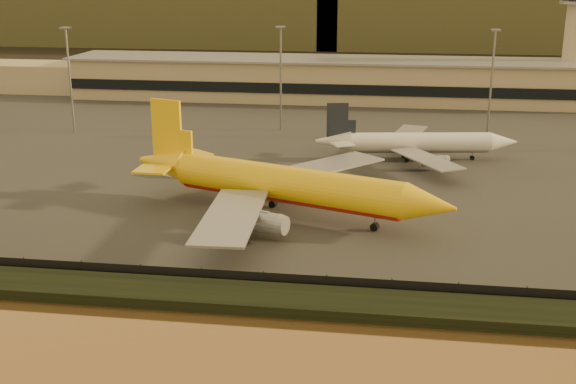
{
  "coord_description": "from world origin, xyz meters",
  "views": [
    {
      "loc": [
        16.9,
        -95.01,
        38.83
      ],
      "look_at": [
        1.55,
        12.0,
        5.26
      ],
      "focal_mm": 45.0,
      "sensor_mm": 36.0,
      "label": 1
    }
  ],
  "objects": [
    {
      "name": "ground",
      "position": [
        0.0,
        0.0,
        0.0
      ],
      "size": [
        900.0,
        900.0,
        0.0
      ],
      "primitive_type": "plane",
      "color": "black",
      "rests_on": "ground"
    },
    {
      "name": "embankment",
      "position": [
        0.0,
        -17.0,
        0.7
      ],
      "size": [
        320.0,
        7.0,
        1.4
      ],
      "primitive_type": "cube",
      "color": "black",
      "rests_on": "ground"
    },
    {
      "name": "tarmac",
      "position": [
        0.0,
        95.0,
        0.1
      ],
      "size": [
        320.0,
        220.0,
        0.2
      ],
      "primitive_type": "cube",
      "color": "#2D2D2D",
      "rests_on": "ground"
    },
    {
      "name": "perimeter_fence",
      "position": [
        0.0,
        -13.0,
        1.3
      ],
      "size": [
        300.0,
        0.05,
        2.2
      ],
      "primitive_type": "cube",
      "color": "black",
      "rests_on": "tarmac"
    },
    {
      "name": "terminal_building",
      "position": [
        -14.52,
        125.55,
        6.25
      ],
      "size": [
        202.0,
        25.0,
        12.6
      ],
      "color": "tan",
      "rests_on": "tarmac"
    },
    {
      "name": "control_tower",
      "position": [
        70.0,
        131.0,
        21.66
      ],
      "size": [
        11.2,
        11.2,
        35.5
      ],
      "color": "tan",
      "rests_on": "tarmac"
    },
    {
      "name": "apron_light_masts",
      "position": [
        15.0,
        75.0,
        15.7
      ],
      "size": [
        152.2,
        12.2,
        25.4
      ],
      "color": "slate",
      "rests_on": "tarmac"
    },
    {
      "name": "dhl_cargo_jet",
      "position": [
        0.03,
        15.63,
        5.34
      ],
      "size": [
        55.98,
        53.2,
        17.22
      ],
      "rotation": [
        0.0,
        0.0,
        -0.34
      ],
      "color": "yellow",
      "rests_on": "tarmac"
    },
    {
      "name": "white_narrowbody_jet",
      "position": [
        22.67,
        54.58,
        3.84
      ],
      "size": [
        42.37,
        40.93,
        12.19
      ],
      "rotation": [
        0.0,
        0.0,
        0.15
      ],
      "color": "silver",
      "rests_on": "tarmac"
    },
    {
      "name": "gse_vehicle_yellow",
      "position": [
        14.81,
        28.37,
        1.09
      ],
      "size": [
        4.19,
        2.4,
        1.78
      ],
      "primitive_type": "cube",
      "rotation": [
        0.0,
        0.0,
        0.17
      ],
      "color": "yellow",
      "rests_on": "tarmac"
    },
    {
      "name": "gse_vehicle_white",
      "position": [
        -24.07,
        35.41,
        1.12
      ],
      "size": [
        4.48,
        3.16,
        1.84
      ],
      "primitive_type": "cube",
      "rotation": [
        0.0,
        0.0,
        -0.36
      ],
      "color": "silver",
      "rests_on": "tarmac"
    }
  ]
}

